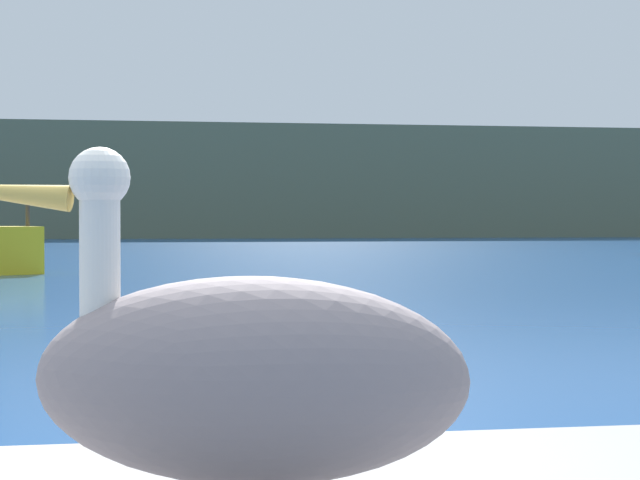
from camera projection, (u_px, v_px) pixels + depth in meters
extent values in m
cube|color=#5B664C|center=(116.00, 183.00, 75.51)|extent=(140.00, 11.88, 7.14)
ellipsoid|color=gray|center=(251.00, 380.00, 2.54)|extent=(1.04, 0.69, 0.46)
cylinder|color=white|center=(101.00, 272.00, 2.56)|extent=(0.09, 0.09, 0.34)
sphere|color=white|center=(101.00, 178.00, 2.56)|extent=(0.14, 0.14, 0.14)
cylinder|color=#3F382D|center=(28.00, 211.00, 27.28)|extent=(0.10, 0.10, 0.70)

